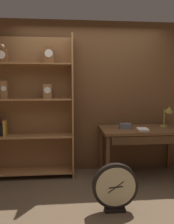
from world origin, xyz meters
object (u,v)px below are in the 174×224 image
Objects in this scene: workbench at (143,134)px; desk_lamp at (168,113)px; open_repair_manual at (143,129)px; bookshelf at (25,108)px; round_clock_large at (115,187)px; toolbox_small at (125,126)px.

workbench is 3.57× the size of desk_lamp.
open_repair_manual is (-0.04, -0.11, 0.10)m from workbench.
desk_lamp is (2.34, -0.17, -0.08)m from bookshelf.
toolbox_small is at bearing 69.34° from round_clock_large.
toolbox_small is at bearing 157.82° from open_repair_manual.
bookshelf reaches higher than workbench.
workbench is at bearing 75.85° from open_repair_manual.
bookshelf is 10.44× the size of open_repair_manual.
workbench is 0.15m from open_repair_manual.
workbench is at bearing -170.56° from desk_lamp.
open_repair_manual is (-0.49, -0.18, -0.23)m from desk_lamp.
workbench is 2.28× the size of round_clock_large.
open_repair_manual is at bearing -10.82° from bookshelf.
desk_lamp is 0.76m from toolbox_small.
toolbox_small is (1.61, -0.22, -0.28)m from bookshelf.
workbench reaches higher than round_clock_large.
workbench is at bearing 55.47° from round_clock_large.
open_repair_manual is at bearing -159.66° from desk_lamp.
bookshelf reaches higher than toolbox_small.
bookshelf is 1.91m from open_repair_manual.
workbench is 0.31m from toolbox_small.
open_repair_manual is 1.17m from round_clock_large.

